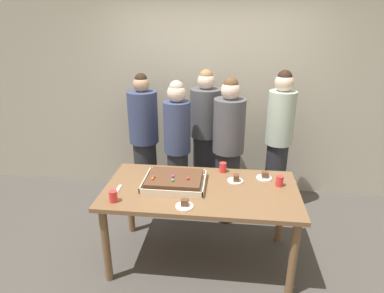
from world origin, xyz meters
name	(u,v)px	position (x,y,z in m)	size (l,w,h in m)	color
ground_plane	(200,258)	(0.00, 0.00, 0.00)	(12.00, 12.00, 0.00)	#4C4742
interior_back_panel	(213,80)	(0.00, 1.60, 1.50)	(8.00, 0.12, 3.00)	#B2A893
party_table	(201,197)	(0.00, 0.00, 0.70)	(1.78, 0.91, 0.79)	brown
sheet_cake	(175,181)	(-0.25, 0.04, 0.84)	(0.57, 0.46, 0.11)	beige
plated_slice_near_left	(185,205)	(-0.11, -0.33, 0.81)	(0.15, 0.15, 0.07)	white
plated_slice_near_right	(236,179)	(0.32, 0.17, 0.82)	(0.15, 0.15, 0.07)	white
plated_slice_far_left	(265,176)	(0.60, 0.27, 0.81)	(0.15, 0.15, 0.07)	white
drink_cup_nearest	(223,167)	(0.19, 0.37, 0.84)	(0.07, 0.07, 0.10)	red
drink_cup_middle	(280,181)	(0.72, 0.13, 0.84)	(0.07, 0.07, 0.10)	red
drink_cup_far_end	(113,196)	(-0.72, -0.32, 0.84)	(0.07, 0.07, 0.10)	red
cake_server_utensil	(117,190)	(-0.75, -0.13, 0.80)	(0.03, 0.20, 0.01)	silver
person_serving_front	(205,137)	(-0.05, 1.17, 0.87)	(0.38, 0.38, 1.70)	#28282D
person_green_shirt_behind	(144,138)	(-0.81, 1.11, 0.85)	(0.36, 0.36, 1.65)	#28282D
person_striped_tie_right	(279,140)	(0.82, 1.09, 0.91)	(0.31, 0.31, 1.72)	#28282D
person_far_right_suit	(228,150)	(0.23, 0.77, 0.87)	(0.35, 0.35, 1.69)	#28282D
person_back_corner	(177,148)	(-0.34, 0.81, 0.86)	(0.30, 0.30, 1.63)	#28282D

